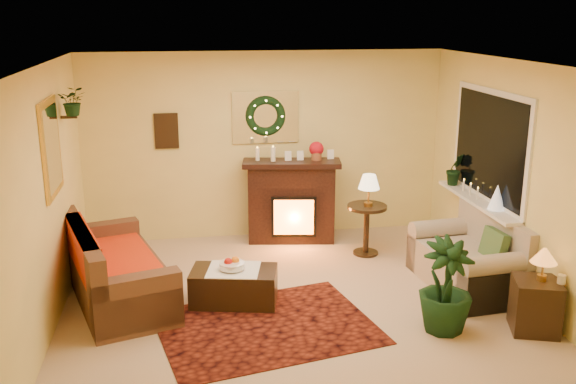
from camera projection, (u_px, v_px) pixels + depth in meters
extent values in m
plane|color=beige|center=(293.00, 299.00, 7.17)|extent=(5.00, 5.00, 0.00)
plane|color=white|center=(294.00, 63.00, 6.47)|extent=(5.00, 5.00, 0.00)
plane|color=#EFD88C|center=(265.00, 145.00, 8.95)|extent=(5.00, 5.00, 0.00)
plane|color=#EFD88C|center=(347.00, 267.00, 4.68)|extent=(5.00, 5.00, 0.00)
plane|color=#EFD88C|center=(48.00, 198.00, 6.42)|extent=(4.50, 4.50, 0.00)
plane|color=#EFD88C|center=(512.00, 178.00, 7.22)|extent=(4.50, 4.50, 0.00)
cube|color=maroon|center=(266.00, 326.00, 6.53)|extent=(2.40, 1.98, 0.01)
cube|color=brown|center=(118.00, 262.00, 7.08)|extent=(1.42, 2.17, 0.86)
cube|color=red|center=(113.00, 256.00, 7.20)|extent=(0.84, 1.37, 0.02)
cube|color=black|center=(291.00, 203.00, 8.88)|extent=(1.22, 0.55, 1.08)
sphere|color=#B60E1B|center=(316.00, 149.00, 8.73)|extent=(0.20, 0.20, 0.20)
cylinder|color=beige|center=(257.00, 154.00, 8.59)|extent=(0.06, 0.06, 0.17)
cylinder|color=silver|center=(273.00, 154.00, 8.59)|extent=(0.06, 0.06, 0.19)
cube|color=white|center=(265.00, 117.00, 8.83)|extent=(0.92, 0.02, 0.72)
torus|color=#194719|center=(266.00, 116.00, 8.78)|extent=(0.55, 0.11, 0.55)
cube|color=#381E11|center=(166.00, 131.00, 8.65)|extent=(0.32, 0.03, 0.48)
cube|color=gold|center=(51.00, 148.00, 6.58)|extent=(0.03, 0.84, 1.00)
imported|color=#194719|center=(74.00, 115.00, 7.26)|extent=(0.33, 0.28, 0.36)
cube|color=#806D5C|center=(468.00, 252.00, 7.40)|extent=(0.98, 1.54, 0.85)
cube|color=white|center=(490.00, 146.00, 7.67)|extent=(0.03, 1.86, 1.36)
cube|color=black|center=(489.00, 146.00, 7.67)|extent=(0.02, 1.70, 1.22)
cube|color=white|center=(477.00, 201.00, 7.84)|extent=(0.22, 1.86, 0.04)
cone|color=white|center=(497.00, 197.00, 7.39)|extent=(0.20, 0.20, 0.29)
imported|color=#1B6121|center=(455.00, 171.00, 8.44)|extent=(0.31, 0.25, 0.56)
cylinder|color=#35170B|center=(366.00, 231.00, 8.43)|extent=(0.52, 0.52, 0.67)
cone|color=beige|center=(369.00, 191.00, 8.25)|extent=(0.28, 0.28, 0.43)
cube|color=black|center=(535.00, 306.00, 6.40)|extent=(0.56, 0.56, 0.54)
cone|color=gold|center=(544.00, 261.00, 6.27)|extent=(0.26, 0.26, 0.38)
cube|color=#4A2E1C|center=(234.00, 285.00, 7.02)|extent=(1.01, 0.70, 0.39)
cylinder|color=white|center=(232.00, 265.00, 6.95)|extent=(0.27, 0.27, 0.06)
imported|color=black|center=(446.00, 289.00, 6.36)|extent=(1.97, 1.97, 2.87)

